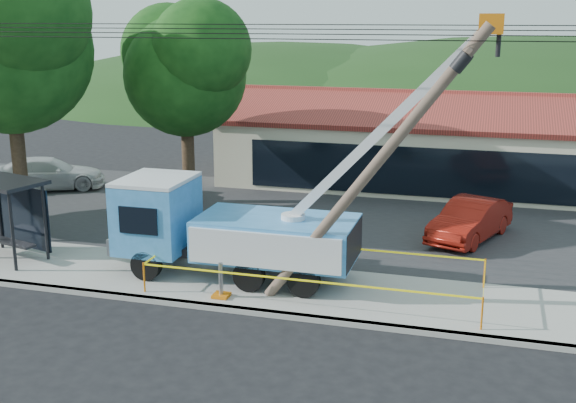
# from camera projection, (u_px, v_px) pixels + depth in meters

# --- Properties ---
(ground) EXTENTS (120.00, 120.00, 0.00)m
(ground) POSITION_uv_depth(u_px,v_px,m) (239.00, 347.00, 18.40)
(ground) COLOR black
(ground) RESTS_ON ground
(curb) EXTENTS (60.00, 0.25, 0.15)m
(curb) POSITION_uv_depth(u_px,v_px,m) (264.00, 313.00, 20.33)
(curb) COLOR #9D9C93
(curb) RESTS_ON ground
(sidewalk) EXTENTS (60.00, 4.00, 0.15)m
(sidewalk) POSITION_uv_depth(u_px,v_px,m) (283.00, 289.00, 22.10)
(sidewalk) COLOR #9D9C93
(sidewalk) RESTS_ON ground
(parking_lot) EXTENTS (60.00, 12.00, 0.10)m
(parking_lot) POSITION_uv_depth(u_px,v_px,m) (338.00, 220.00, 29.55)
(parking_lot) COLOR #28282B
(parking_lot) RESTS_ON ground
(strip_mall) EXTENTS (22.50, 8.53, 4.67)m
(strip_mall) POSITION_uv_depth(u_px,v_px,m) (452.00, 148.00, 35.45)
(strip_mall) COLOR beige
(strip_mall) RESTS_ON ground
(tree_west_near) EXTENTS (7.56, 6.72, 10.80)m
(tree_west_near) POSITION_uv_depth(u_px,v_px,m) (7.00, 34.00, 27.14)
(tree_west_near) COLOR #332316
(tree_west_near) RESTS_ON ground
(tree_lot) EXTENTS (6.30, 5.60, 8.94)m
(tree_lot) POSITION_uv_depth(u_px,v_px,m) (185.00, 63.00, 30.80)
(tree_lot) COLOR #332316
(tree_lot) RESTS_ON ground
(hill_west) EXTENTS (78.40, 56.00, 28.00)m
(hill_west) POSITION_uv_depth(u_px,v_px,m) (283.00, 98.00, 73.57)
(hill_west) COLOR #1A3714
(hill_west) RESTS_ON ground
(hill_center) EXTENTS (89.60, 64.00, 32.00)m
(hill_center) POSITION_uv_depth(u_px,v_px,m) (541.00, 106.00, 66.92)
(hill_center) COLOR #1A3714
(hill_center) RESTS_ON ground
(utility_truck) EXTENTS (11.53, 4.09, 8.10)m
(utility_truck) POSITION_uv_depth(u_px,v_px,m) (229.00, 227.00, 22.67)
(utility_truck) COLOR black
(utility_truck) RESTS_ON ground
(leaning_pole) EXTENTS (6.11, 1.73, 8.03)m
(leaning_pole) POSITION_uv_depth(u_px,v_px,m) (381.00, 158.00, 19.55)
(leaning_pole) COLOR brown
(leaning_pole) RESTS_ON ground
(bus_shelter) EXTENTS (3.21, 2.45, 2.74)m
(bus_shelter) POSITION_uv_depth(u_px,v_px,m) (8.00, 200.00, 24.28)
(bus_shelter) COLOR black
(bus_shelter) RESTS_ON ground
(caution_tape) EXTENTS (9.85, 3.22, 0.93)m
(caution_tape) POSITION_uv_depth(u_px,v_px,m) (316.00, 268.00, 21.69)
(caution_tape) COLOR #D4690B
(caution_tape) RESTS_ON ground
(car_silver) EXTENTS (1.93, 4.23, 1.41)m
(car_silver) POSITION_uv_depth(u_px,v_px,m) (152.00, 204.00, 32.35)
(car_silver) COLOR #B0B4B8
(car_silver) RESTS_ON ground
(car_red) EXTENTS (3.11, 4.82, 1.50)m
(car_red) POSITION_uv_depth(u_px,v_px,m) (469.00, 242.00, 26.93)
(car_red) COLOR maroon
(car_red) RESTS_ON ground
(car_white) EXTENTS (5.60, 4.35, 1.52)m
(car_white) POSITION_uv_depth(u_px,v_px,m) (50.00, 191.00, 34.71)
(car_white) COLOR silver
(car_white) RESTS_ON ground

